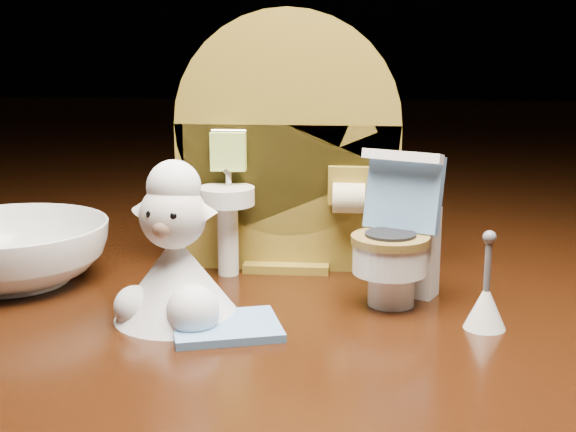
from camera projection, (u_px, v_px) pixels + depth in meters
The scene contains 6 objects.
backdrop_panel at pixel (286, 158), 0.46m from camera, with size 0.13×0.05×0.15m.
toy_toilet at pixel (398, 247), 0.41m from camera, with size 0.05×0.06×0.08m.
bath_mat at pixel (226, 327), 0.38m from camera, with size 0.05×0.04×0.00m, color #5F8DC0.
toilet_brush at pixel (486, 303), 0.38m from camera, with size 0.02×0.02×0.05m.
plush_lamb at pixel (175, 264), 0.39m from camera, with size 0.06×0.06×0.08m.
ceramic_bowl at pixel (12, 253), 0.45m from camera, with size 0.11×0.11×0.03m, color white.
Camera 1 is at (0.04, -0.39, 0.14)m, focal length 50.00 mm.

